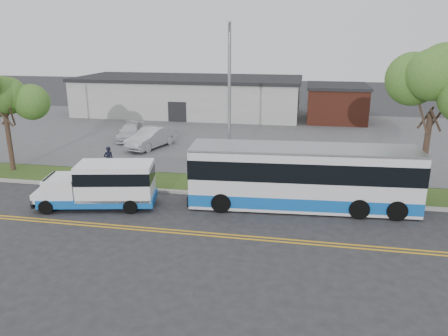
% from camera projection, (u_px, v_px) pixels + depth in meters
% --- Properties ---
extents(ground, '(140.00, 140.00, 0.00)m').
position_uv_depth(ground, '(168.00, 199.00, 24.58)').
color(ground, '#28282B').
rests_on(ground, ground).
extents(lane_line_north, '(70.00, 0.12, 0.01)m').
position_uv_depth(lane_line_north, '(143.00, 227.00, 20.96)').
color(lane_line_north, gold).
rests_on(lane_line_north, ground).
extents(lane_line_south, '(70.00, 0.12, 0.01)m').
position_uv_depth(lane_line_south, '(141.00, 230.00, 20.68)').
color(lane_line_south, gold).
rests_on(lane_line_south, ground).
extents(curb, '(80.00, 0.30, 0.15)m').
position_uv_depth(curb, '(174.00, 192.00, 25.59)').
color(curb, '#9E9B93').
rests_on(curb, ground).
extents(verge, '(80.00, 3.30, 0.10)m').
position_uv_depth(verge, '(182.00, 182.00, 27.29)').
color(verge, '#304617').
rests_on(verge, ground).
extents(parking_lot, '(80.00, 25.00, 0.10)m').
position_uv_depth(parking_lot, '(224.00, 134.00, 40.55)').
color(parking_lot, '#4C4C4F').
rests_on(parking_lot, ground).
extents(commercial_building, '(25.40, 10.40, 4.35)m').
position_uv_depth(commercial_building, '(189.00, 96.00, 50.40)').
color(commercial_building, '#9E9E99').
rests_on(commercial_building, ground).
extents(brick_wing, '(6.30, 7.30, 3.90)m').
position_uv_depth(brick_wing, '(336.00, 103.00, 46.57)').
color(brick_wing, brown).
rests_on(brick_wing, ground).
extents(tree_east, '(5.20, 5.20, 8.33)m').
position_uv_depth(tree_east, '(434.00, 88.00, 23.09)').
color(tree_east, '#35231D').
rests_on(tree_east, verge).
extents(tree_west, '(4.40, 4.40, 6.91)m').
position_uv_depth(tree_west, '(3.00, 96.00, 28.25)').
color(tree_west, '#35231D').
rests_on(tree_west, verge).
extents(streetlight_near, '(0.35, 1.53, 9.50)m').
position_uv_depth(streetlight_near, '(229.00, 101.00, 25.09)').
color(streetlight_near, gray).
rests_on(streetlight_near, verge).
extents(shuttle_bus, '(6.60, 3.25, 2.43)m').
position_uv_depth(shuttle_bus, '(104.00, 184.00, 23.15)').
color(shuttle_bus, '#1056B0').
rests_on(shuttle_bus, ground).
extents(transit_bus, '(12.07, 3.56, 3.31)m').
position_uv_depth(transit_bus, '(302.00, 177.00, 23.06)').
color(transit_bus, silver).
rests_on(transit_bus, ground).
extents(pedestrian, '(0.75, 0.73, 1.73)m').
position_uv_depth(pedestrian, '(109.00, 159.00, 29.02)').
color(pedestrian, black).
rests_on(pedestrian, verge).
extents(parked_car_a, '(3.13, 5.21, 1.62)m').
position_uv_depth(parked_car_a, '(151.00, 138.00, 35.32)').
color(parked_car_a, '#ADB0B5').
rests_on(parked_car_a, parking_lot).
extents(parked_car_b, '(2.74, 4.88, 1.34)m').
position_uv_depth(parked_car_b, '(131.00, 132.00, 38.18)').
color(parked_car_b, silver).
rests_on(parked_car_b, parking_lot).
extents(grocery_bag_left, '(0.32, 0.32, 0.32)m').
position_uv_depth(grocery_bag_left, '(104.00, 170.00, 29.04)').
color(grocery_bag_left, white).
rests_on(grocery_bag_left, verge).
extents(grocery_bag_right, '(0.32, 0.32, 0.32)m').
position_uv_depth(grocery_bag_right, '(115.00, 168.00, 29.41)').
color(grocery_bag_right, white).
rests_on(grocery_bag_right, verge).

